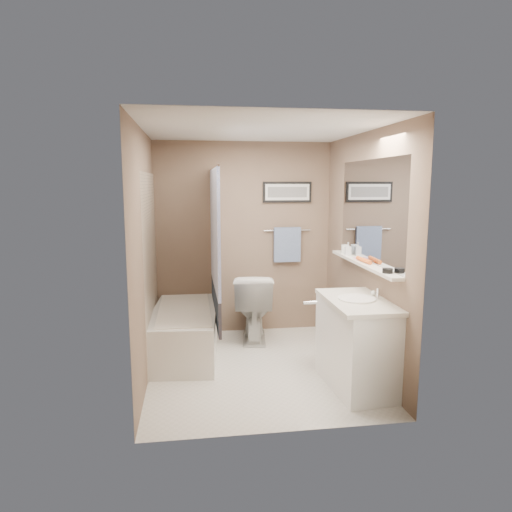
{
  "coord_description": "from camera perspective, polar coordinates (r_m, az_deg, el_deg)",
  "views": [
    {
      "loc": [
        -0.65,
        -4.43,
        1.89
      ],
      "look_at": [
        0.0,
        0.15,
        1.15
      ],
      "focal_mm": 32.0,
      "sensor_mm": 36.0,
      "label": 1
    }
  ],
  "objects": [
    {
      "name": "towel",
      "position": [
        5.81,
        3.92,
        1.44
      ],
      "size": [
        0.34,
        0.05,
        0.44
      ],
      "primitive_type": "cube",
      "color": "#90A9D1",
      "rests_on": "towel_bar"
    },
    {
      "name": "art_image",
      "position": [
        5.77,
        3.95,
        7.97
      ],
      "size": [
        0.5,
        0.0,
        0.13
      ],
      "primitive_type": "cube",
      "color": "#595959",
      "rests_on": "art_mat"
    },
    {
      "name": "wall_front",
      "position": [
        3.34,
        3.35,
        -2.85
      ],
      "size": [
        2.2,
        0.04,
        2.4
      ],
      "primitive_type": "cube",
      "color": "brown",
      "rests_on": "ground"
    },
    {
      "name": "toilet",
      "position": [
        5.58,
        -0.32,
        -6.26
      ],
      "size": [
        0.56,
        0.86,
        0.83
      ],
      "primitive_type": "imported",
      "rotation": [
        0.0,
        0.0,
        3.01
      ],
      "color": "silver",
      "rests_on": "ground"
    },
    {
      "name": "ground",
      "position": [
        4.86,
        0.26,
        -13.79
      ],
      "size": [
        2.5,
        2.5,
        0.0
      ],
      "primitive_type": "plane",
      "color": "silver",
      "rests_on": "ground"
    },
    {
      "name": "wall_back",
      "position": [
        5.74,
        -1.52,
        2.17
      ],
      "size": [
        2.2,
        0.04,
        2.4
      ],
      "primitive_type": "cube",
      "color": "brown",
      "rests_on": "ground"
    },
    {
      "name": "mirror",
      "position": [
        4.63,
        14.08,
        5.47
      ],
      "size": [
        0.02,
        1.6,
        1.0
      ],
      "primitive_type": "cube",
      "color": "silver",
      "rests_on": "wall_right"
    },
    {
      "name": "candle_bowl_near",
      "position": [
        4.14,
        16.12,
        -1.78
      ],
      "size": [
        0.09,
        0.09,
        0.04
      ],
      "primitive_type": "cylinder",
      "color": "black",
      "rests_on": "shelf"
    },
    {
      "name": "towel_bar",
      "position": [
        5.8,
        3.9,
        3.23
      ],
      "size": [
        0.6,
        0.02,
        0.02
      ],
      "primitive_type": "cylinder",
      "rotation": [
        0.0,
        1.57,
        0.0
      ],
      "color": "silver",
      "rests_on": "wall_back"
    },
    {
      "name": "hair_brush_back",
      "position": [
        4.67,
        13.18,
        -0.43
      ],
      "size": [
        0.06,
        0.22,
        0.04
      ],
      "primitive_type": "cylinder",
      "rotation": [
        1.57,
        0.0,
        0.1
      ],
      "color": "#D6551E",
      "rests_on": "shelf"
    },
    {
      "name": "countertop",
      "position": [
        4.29,
        12.6,
        -5.59
      ],
      "size": [
        0.54,
        0.96,
        0.04
      ],
      "primitive_type": "cube",
      "color": "silver",
      "rests_on": "vanity"
    },
    {
      "name": "wall_right",
      "position": [
        4.81,
        13.11,
        0.6
      ],
      "size": [
        0.04,
        2.5,
        2.4
      ],
      "primitive_type": "cube",
      "color": "brown",
      "rests_on": "ground"
    },
    {
      "name": "tile_surround",
      "position": [
        5.03,
        -12.99,
        -1.34
      ],
      "size": [
        0.02,
        1.55,
        2.0
      ],
      "primitive_type": "cube",
      "color": "tan",
      "rests_on": "wall_left"
    },
    {
      "name": "tub_rim",
      "position": [
        5.16,
        -8.95,
        -6.66
      ],
      "size": [
        0.56,
        1.36,
        0.02
      ],
      "primitive_type": "cube",
      "color": "white",
      "rests_on": "bathtub"
    },
    {
      "name": "door_handle",
      "position": [
        3.47,
        6.76,
        -5.82
      ],
      "size": [
        0.1,
        0.02,
        0.02
      ],
      "primitive_type": "cylinder",
      "rotation": [
        0.0,
        1.57,
        0.0
      ],
      "color": "silver",
      "rests_on": "door"
    },
    {
      "name": "pink_comb",
      "position": [
        4.82,
        12.52,
        -0.34
      ],
      "size": [
        0.04,
        0.16,
        0.01
      ],
      "primitive_type": "cube",
      "rotation": [
        0.0,
        0.0,
        -0.05
      ],
      "color": "#CB7CA2",
      "rests_on": "shelf"
    },
    {
      "name": "hair_brush_front",
      "position": [
        4.6,
        13.53,
        -0.59
      ],
      "size": [
        0.05,
        0.22,
        0.04
      ],
      "primitive_type": "cylinder",
      "rotation": [
        1.57,
        0.0,
        0.06
      ],
      "color": "orange",
      "rests_on": "shelf"
    },
    {
      "name": "wall_left",
      "position": [
        4.51,
        -13.45,
        0.02
      ],
      "size": [
        0.04,
        2.5,
        2.4
      ],
      "primitive_type": "cube",
      "color": "brown",
      "rests_on": "ground"
    },
    {
      "name": "door",
      "position": [
        3.52,
        12.2,
        -5.75
      ],
      "size": [
        0.8,
        0.02,
        2.0
      ],
      "primitive_type": "cube",
      "color": "silver",
      "rests_on": "wall_front"
    },
    {
      "name": "faucet_spout",
      "position": [
        4.34,
        14.99,
        -4.55
      ],
      "size": [
        0.02,
        0.02,
        0.1
      ],
      "primitive_type": "cylinder",
      "color": "silver",
      "rests_on": "countertop"
    },
    {
      "name": "ceiling",
      "position": [
        4.51,
        0.28,
        15.33
      ],
      "size": [
        2.2,
        2.5,
        0.04
      ],
      "primitive_type": "cube",
      "color": "silver",
      "rests_on": "wall_back"
    },
    {
      "name": "shelf",
      "position": [
        4.67,
        13.21,
        -0.9
      ],
      "size": [
        0.12,
        1.6,
        0.03
      ],
      "primitive_type": "cube",
      "color": "silver",
      "rests_on": "wall_right"
    },
    {
      "name": "glass_jar",
      "position": [
        5.16,
        11.06,
        0.84
      ],
      "size": [
        0.08,
        0.08,
        0.1
      ],
      "primitive_type": "cylinder",
      "color": "white",
      "rests_on": "shelf"
    },
    {
      "name": "art_mat",
      "position": [
        5.78,
        3.95,
        7.97
      ],
      "size": [
        0.56,
        0.0,
        0.2
      ],
      "primitive_type": "cube",
      "color": "white",
      "rests_on": "art_frame"
    },
    {
      "name": "faucet_knob",
      "position": [
        4.44,
        14.48,
        -4.5
      ],
      "size": [
        0.05,
        0.05,
        0.05
      ],
      "primitive_type": "sphere",
      "color": "white",
      "rests_on": "countertop"
    },
    {
      "name": "soap_bottle",
      "position": [
        5.07,
        11.43,
        0.89
      ],
      "size": [
        0.07,
        0.07,
        0.14
      ],
      "primitive_type": "imported",
      "rotation": [
        0.0,
        0.0,
        -0.08
      ],
      "color": "#999999",
      "rests_on": "shelf"
    },
    {
      "name": "sink_basin",
      "position": [
        4.28,
        12.49,
        -5.23
      ],
      "size": [
        0.34,
        0.34,
        0.01
      ],
      "primitive_type": "cylinder",
      "color": "white",
      "rests_on": "countertop"
    },
    {
      "name": "vanity",
      "position": [
        4.42,
        12.54,
        -10.86
      ],
      "size": [
        0.56,
        0.93,
        0.8
      ],
      "primitive_type": "cube",
      "rotation": [
        0.0,
        0.0,
        0.07
      ],
      "color": "white",
      "rests_on": "ground"
    },
    {
      "name": "curtain_upper",
      "position": [
        4.96,
        -5.16,
        3.38
      ],
      "size": [
        0.03,
        1.45,
        1.28
      ],
      "primitive_type": "cube",
      "color": "white",
      "rests_on": "curtain_rod"
    },
    {
      "name": "curtain_rod",
      "position": [
        4.94,
        -5.27,
        10.9
      ],
      "size": [
        0.02,
        1.55,
        0.02
      ],
      "primitive_type": "cylinder",
      "rotation": [
        1.57,
        0.0,
        0.0
      ],
      "color": "silver",
      "rests_on": "wall_left"
    },
    {
      "name": "bathtub",
      "position": [
        5.23,
        -8.88,
        -9.3
      ],
      "size": [
        0.82,
        1.55,
        0.5
      ],
      "primitive_type": "cube",
      "rotation": [
        0.0,
        0.0,
        -0.08
      ],
      "color": "white",
      "rests_on": "ground"
    },
    {
      "name": "art_frame",
      "position": [
        5.79,
        3.92,
        7.97
      ],
      "size": [
        0.62,
        0.02,
        0.26
      ],
      "primitive_type": "cube",
      "color": "black",
      "rests_on": "wall_back"
    },
    {
      "name": "curtain_lower",
      "position": [
        5.11,
        -5.03,
        -5.81
      ],
      "size": [
        0.03,
        1.45,
        0.36
      ],
      "primitive_type": "cube",
      "color": "#222E40",
      "rests_on": "curtain_rod"
    }
  ]
}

